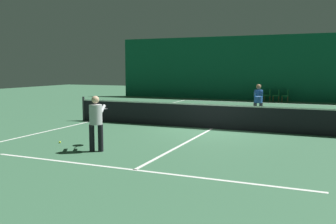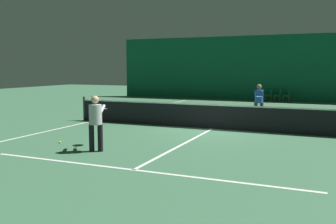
{
  "view_description": "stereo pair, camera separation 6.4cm",
  "coord_description": "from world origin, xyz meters",
  "px_view_note": "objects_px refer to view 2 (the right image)",
  "views": [
    {
      "loc": [
        3.98,
        -13.85,
        2.34
      ],
      "look_at": [
        -0.76,
        -2.6,
        0.9
      ],
      "focal_mm": 40.0,
      "sensor_mm": 36.0,
      "label": 1
    },
    {
      "loc": [
        4.04,
        -13.82,
        2.34
      ],
      "look_at": [
        -0.76,
        -2.6,
        0.9
      ],
      "focal_mm": 40.0,
      "sensor_mm": 36.0,
      "label": 2
    }
  ],
  "objects_px": {
    "courtside_chair_0": "(261,94)",
    "player_far": "(259,99)",
    "player_near": "(96,119)",
    "courtside_chair_3": "(287,95)",
    "tennis_net": "(212,116)",
    "courtside_chair_1": "(270,94)",
    "tennis_ball": "(60,142)",
    "courtside_chair_2": "(278,95)"
  },
  "relations": [
    {
      "from": "player_far",
      "to": "courtside_chair_2",
      "type": "relative_size",
      "value": 1.94
    },
    {
      "from": "player_near",
      "to": "tennis_ball",
      "type": "bearing_deg",
      "value": 52.14
    },
    {
      "from": "courtside_chair_1",
      "to": "courtside_chair_3",
      "type": "bearing_deg",
      "value": 90.0
    },
    {
      "from": "tennis_net",
      "to": "tennis_ball",
      "type": "height_order",
      "value": "tennis_net"
    },
    {
      "from": "courtside_chair_1",
      "to": "tennis_ball",
      "type": "distance_m",
      "value": 18.23
    },
    {
      "from": "courtside_chair_1",
      "to": "courtside_chair_2",
      "type": "height_order",
      "value": "same"
    },
    {
      "from": "player_far",
      "to": "courtside_chair_3",
      "type": "bearing_deg",
      "value": 169.27
    },
    {
      "from": "player_far",
      "to": "courtside_chair_0",
      "type": "xyz_separation_m",
      "value": [
        -1.57,
        10.24,
        -0.46
      ]
    },
    {
      "from": "courtside_chair_2",
      "to": "tennis_ball",
      "type": "bearing_deg",
      "value": -14.16
    },
    {
      "from": "courtside_chair_2",
      "to": "player_far",
      "type": "bearing_deg",
      "value": 2.01
    },
    {
      "from": "player_far",
      "to": "tennis_ball",
      "type": "bearing_deg",
      "value": -42.04
    },
    {
      "from": "courtside_chair_2",
      "to": "tennis_ball",
      "type": "xyz_separation_m",
      "value": [
        -4.49,
        -17.81,
        -0.45
      ]
    },
    {
      "from": "courtside_chair_0",
      "to": "courtside_chair_2",
      "type": "xyz_separation_m",
      "value": [
        1.21,
        0.0,
        0.0
      ]
    },
    {
      "from": "courtside_chair_1",
      "to": "tennis_net",
      "type": "bearing_deg",
      "value": -1.23
    },
    {
      "from": "courtside_chair_1",
      "to": "player_far",
      "type": "bearing_deg",
      "value": 5.38
    },
    {
      "from": "player_near",
      "to": "tennis_ball",
      "type": "distance_m",
      "value": 1.96
    },
    {
      "from": "player_far",
      "to": "courtside_chair_2",
      "type": "xyz_separation_m",
      "value": [
        -0.36,
        10.24,
        -0.46
      ]
    },
    {
      "from": "courtside_chair_0",
      "to": "tennis_ball",
      "type": "bearing_deg",
      "value": -10.44
    },
    {
      "from": "courtside_chair_0",
      "to": "player_far",
      "type": "bearing_deg",
      "value": 8.71
    },
    {
      "from": "player_near",
      "to": "courtside_chair_0",
      "type": "relative_size",
      "value": 1.87
    },
    {
      "from": "courtside_chair_0",
      "to": "tennis_ball",
      "type": "xyz_separation_m",
      "value": [
        -3.28,
        -17.81,
        -0.45
      ]
    },
    {
      "from": "courtside_chair_0",
      "to": "courtside_chair_3",
      "type": "xyz_separation_m",
      "value": [
        1.82,
        0.0,
        0.0
      ]
    },
    {
      "from": "player_near",
      "to": "courtside_chair_3",
      "type": "xyz_separation_m",
      "value": [
        3.41,
        18.29,
        -0.43
      ]
    },
    {
      "from": "tennis_net",
      "to": "player_far",
      "type": "relative_size",
      "value": 7.37
    },
    {
      "from": "courtside_chair_1",
      "to": "courtside_chair_3",
      "type": "xyz_separation_m",
      "value": [
        1.21,
        0.0,
        0.0
      ]
    },
    {
      "from": "player_near",
      "to": "player_far",
      "type": "relative_size",
      "value": 0.97
    },
    {
      "from": "tennis_net",
      "to": "player_near",
      "type": "height_order",
      "value": "player_near"
    },
    {
      "from": "courtside_chair_1",
      "to": "courtside_chair_3",
      "type": "distance_m",
      "value": 1.21
    },
    {
      "from": "tennis_net",
      "to": "player_far",
      "type": "xyz_separation_m",
      "value": [
        1.25,
        2.99,
        0.44
      ]
    },
    {
      "from": "tennis_net",
      "to": "courtside_chair_3",
      "type": "bearing_deg",
      "value": 83.56
    },
    {
      "from": "player_far",
      "to": "player_near",
      "type": "bearing_deg",
      "value": -30.82
    },
    {
      "from": "courtside_chair_3",
      "to": "courtside_chair_1",
      "type": "bearing_deg",
      "value": -90.0
    },
    {
      "from": "tennis_net",
      "to": "courtside_chair_3",
      "type": "distance_m",
      "value": 13.32
    },
    {
      "from": "courtside_chair_0",
      "to": "courtside_chair_2",
      "type": "height_order",
      "value": "same"
    },
    {
      "from": "player_near",
      "to": "player_far",
      "type": "height_order",
      "value": "player_far"
    },
    {
      "from": "player_near",
      "to": "courtside_chair_1",
      "type": "distance_m",
      "value": 18.43
    },
    {
      "from": "tennis_ball",
      "to": "player_near",
      "type": "bearing_deg",
      "value": -16.08
    },
    {
      "from": "courtside_chair_3",
      "to": "tennis_ball",
      "type": "distance_m",
      "value": 18.53
    },
    {
      "from": "player_near",
      "to": "courtside_chair_2",
      "type": "xyz_separation_m",
      "value": [
        2.8,
        18.29,
        -0.43
      ]
    },
    {
      "from": "courtside_chair_2",
      "to": "courtside_chair_1",
      "type": "bearing_deg",
      "value": -90.0
    },
    {
      "from": "tennis_net",
      "to": "player_far",
      "type": "height_order",
      "value": "player_far"
    },
    {
      "from": "player_near",
      "to": "courtside_chair_2",
      "type": "height_order",
      "value": "player_near"
    }
  ]
}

